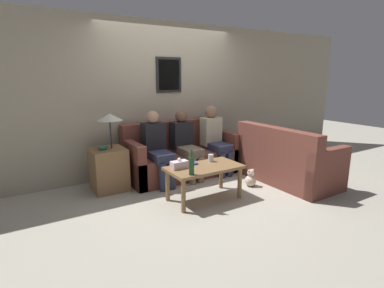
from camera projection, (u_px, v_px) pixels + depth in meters
ground_plane at (196, 182)px, 4.85m from camera, size 16.00×16.00×0.00m
wall_back at (168, 98)px, 5.32m from camera, size 9.00×0.08×2.60m
couch_main at (181, 157)px, 5.19m from camera, size 1.92×0.82×0.92m
couch_side at (285, 163)px, 4.83m from camera, size 0.82×1.59×0.92m
coffee_table at (204, 171)px, 4.12m from camera, size 1.04×0.55×0.48m
side_table_with_lamp at (109, 165)px, 4.47m from camera, size 0.49×0.49×1.15m
wine_bottle at (192, 165)px, 3.73m from camera, size 0.07×0.07×0.32m
drinking_glass at (211, 158)px, 4.32m from camera, size 0.08×0.08×0.10m
book_stack at (192, 164)px, 4.17m from camera, size 0.16×0.10×0.02m
tissue_box at (179, 164)px, 4.01m from camera, size 0.23×0.12×0.14m
person_left at (157, 146)px, 4.68m from camera, size 0.34×0.64×1.15m
person_middle at (185, 142)px, 4.98m from camera, size 0.34×0.66×1.13m
person_right at (215, 137)px, 5.25m from camera, size 0.34×0.62×1.18m
teddy_bear at (251, 179)px, 4.67m from camera, size 0.17×0.17×0.27m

